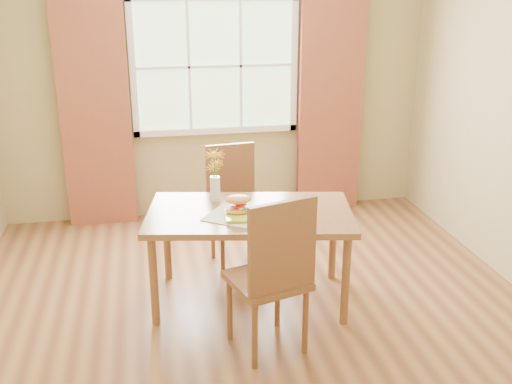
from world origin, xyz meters
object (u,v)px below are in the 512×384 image
object	(u,v)px
croissant_sandwich	(238,205)
chair_near	(274,271)
chair_far	(234,199)
water_glass	(283,211)
flower_vase	(215,171)
dining_table	(250,221)

from	to	relation	value
croissant_sandwich	chair_near	bearing A→B (deg)	-73.42
chair_near	chair_far	distance (m)	1.42
croissant_sandwich	water_glass	world-z (taller)	croissant_sandwich
croissant_sandwich	flower_vase	bearing A→B (deg)	115.78
dining_table	chair_far	size ratio (longest dim) A/B	1.59
dining_table	water_glass	xyz separation A→B (m)	(0.21, -0.18, 0.13)
chair_far	water_glass	distance (m)	0.93
dining_table	croissant_sandwich	xyz separation A→B (m)	(-0.10, -0.07, 0.16)
chair_far	croissant_sandwich	size ratio (longest dim) A/B	5.09
croissant_sandwich	water_glass	xyz separation A→B (m)	(0.30, -0.10, -0.03)
water_glass	dining_table	bearing A→B (deg)	139.78
water_glass	flower_vase	xyz separation A→B (m)	(-0.42, 0.43, 0.18)
chair_far	flower_vase	bearing A→B (deg)	-121.47
dining_table	chair_far	bearing A→B (deg)	101.14
chair_near	flower_vase	bearing A→B (deg)	87.43
chair_near	water_glass	bearing A→B (deg)	54.68
flower_vase	croissant_sandwich	bearing A→B (deg)	-69.94
chair_far	flower_vase	xyz separation A→B (m)	(-0.21, -0.45, 0.40)
chair_far	croissant_sandwich	bearing A→B (deg)	-102.95
dining_table	chair_far	xyz separation A→B (m)	(-0.01, 0.71, -0.09)
water_glass	flower_vase	world-z (taller)	flower_vase
croissant_sandwich	flower_vase	distance (m)	0.38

